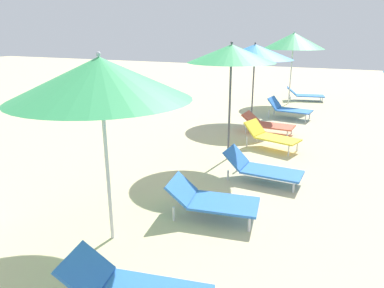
{
  "coord_description": "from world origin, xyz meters",
  "views": [
    {
      "loc": [
        2.75,
        7.83,
        2.82
      ],
      "look_at": [
        -0.04,
        13.54,
        0.8
      ],
      "focal_mm": 32.53,
      "sensor_mm": 36.0,
      "label": 1
    }
  ],
  "objects_px": {
    "umbrella_sixth": "(255,52)",
    "lounger_farthest_shoreside": "(305,94)",
    "umbrella_fourth": "(100,79)",
    "lounger_fifth_shoreside": "(271,136)",
    "lounger_sixth_inland": "(267,124)",
    "lounger_fourth_shoreside": "(211,199)",
    "umbrella_farthest": "(294,41)",
    "lounger_fifth_inland": "(261,168)",
    "umbrella_fifth": "(231,54)",
    "lounger_sixth_shoreside": "(288,108)"
  },
  "relations": [
    {
      "from": "umbrella_fourth",
      "to": "lounger_fifth_shoreside",
      "type": "distance_m",
      "value": 5.55
    },
    {
      "from": "umbrella_fourth",
      "to": "lounger_fourth_shoreside",
      "type": "bearing_deg",
      "value": 49.04
    },
    {
      "from": "umbrella_fourth",
      "to": "lounger_fifth_shoreside",
      "type": "relative_size",
      "value": 1.77
    },
    {
      "from": "lounger_fourth_shoreside",
      "to": "umbrella_fifth",
      "type": "xyz_separation_m",
      "value": [
        -0.72,
        2.7,
        2.11
      ]
    },
    {
      "from": "lounger_fifth_shoreside",
      "to": "umbrella_farthest",
      "type": "height_order",
      "value": "umbrella_farthest"
    },
    {
      "from": "lounger_fourth_shoreside",
      "to": "umbrella_farthest",
      "type": "xyz_separation_m",
      "value": [
        -0.81,
        10.25,
        2.25
      ]
    },
    {
      "from": "umbrella_farthest",
      "to": "lounger_farthest_shoreside",
      "type": "relative_size",
      "value": 1.71
    },
    {
      "from": "umbrella_fifth",
      "to": "lounger_fourth_shoreside",
      "type": "bearing_deg",
      "value": -75.12
    },
    {
      "from": "umbrella_sixth",
      "to": "lounger_farthest_shoreside",
      "type": "xyz_separation_m",
      "value": [
        0.99,
        4.71,
        -2.0
      ]
    },
    {
      "from": "lounger_sixth_shoreside",
      "to": "lounger_fourth_shoreside",
      "type": "bearing_deg",
      "value": -82.85
    },
    {
      "from": "umbrella_fifth",
      "to": "lounger_sixth_inland",
      "type": "height_order",
      "value": "umbrella_fifth"
    },
    {
      "from": "lounger_fifth_shoreside",
      "to": "umbrella_farthest",
      "type": "distance_m",
      "value": 6.77
    },
    {
      "from": "umbrella_sixth",
      "to": "lounger_fourth_shoreside",
      "type": "bearing_deg",
      "value": -78.66
    },
    {
      "from": "umbrella_farthest",
      "to": "lounger_farthest_shoreside",
      "type": "height_order",
      "value": "umbrella_farthest"
    },
    {
      "from": "lounger_fourth_shoreside",
      "to": "lounger_fifth_shoreside",
      "type": "relative_size",
      "value": 1.03
    },
    {
      "from": "lounger_sixth_shoreside",
      "to": "lounger_farthest_shoreside",
      "type": "height_order",
      "value": "lounger_sixth_shoreside"
    },
    {
      "from": "lounger_sixth_shoreside",
      "to": "lounger_sixth_inland",
      "type": "distance_m",
      "value": 2.24
    },
    {
      "from": "lounger_fifth_inland",
      "to": "lounger_farthest_shoreside",
      "type": "height_order",
      "value": "lounger_fifth_inland"
    },
    {
      "from": "umbrella_fifth",
      "to": "lounger_fifth_inland",
      "type": "relative_size",
      "value": 1.75
    },
    {
      "from": "umbrella_farthest",
      "to": "lounger_sixth_inland",
      "type": "bearing_deg",
      "value": -85.92
    },
    {
      "from": "umbrella_farthest",
      "to": "umbrella_sixth",
      "type": "bearing_deg",
      "value": -97.92
    },
    {
      "from": "umbrella_fourth",
      "to": "lounger_farthest_shoreside",
      "type": "height_order",
      "value": "umbrella_fourth"
    },
    {
      "from": "lounger_fifth_shoreside",
      "to": "umbrella_farthest",
      "type": "bearing_deg",
      "value": 111.01
    },
    {
      "from": "lounger_fifth_shoreside",
      "to": "lounger_sixth_inland",
      "type": "distance_m",
      "value": 1.45
    },
    {
      "from": "lounger_sixth_inland",
      "to": "umbrella_fourth",
      "type": "bearing_deg",
      "value": -94.01
    },
    {
      "from": "umbrella_fourth",
      "to": "umbrella_sixth",
      "type": "bearing_deg",
      "value": 92.06
    },
    {
      "from": "lounger_fifth_inland",
      "to": "lounger_sixth_inland",
      "type": "bearing_deg",
      "value": 102.9
    },
    {
      "from": "lounger_fifth_shoreside",
      "to": "lounger_farthest_shoreside",
      "type": "bearing_deg",
      "value": 106.32
    },
    {
      "from": "lounger_fifth_inland",
      "to": "lounger_sixth_inland",
      "type": "xyz_separation_m",
      "value": [
        -0.78,
        3.51,
        0.02
      ]
    },
    {
      "from": "umbrella_fifth",
      "to": "lounger_sixth_shoreside",
      "type": "bearing_deg",
      "value": 84.88
    },
    {
      "from": "umbrella_fourth",
      "to": "umbrella_fifth",
      "type": "height_order",
      "value": "umbrella_fifth"
    },
    {
      "from": "lounger_fifth_shoreside",
      "to": "umbrella_farthest",
      "type": "relative_size",
      "value": 0.5
    },
    {
      "from": "lounger_farthest_shoreside",
      "to": "lounger_fourth_shoreside",
      "type": "bearing_deg",
      "value": -102.07
    },
    {
      "from": "lounger_sixth_inland",
      "to": "umbrella_sixth",
      "type": "bearing_deg",
      "value": 124.97
    },
    {
      "from": "umbrella_sixth",
      "to": "lounger_farthest_shoreside",
      "type": "bearing_deg",
      "value": 78.09
    },
    {
      "from": "lounger_fifth_shoreside",
      "to": "lounger_fifth_inland",
      "type": "xyz_separation_m",
      "value": [
        0.34,
        -2.13,
        -0.06
      ]
    },
    {
      "from": "lounger_fifth_shoreside",
      "to": "lounger_fifth_inland",
      "type": "height_order",
      "value": "lounger_fifth_shoreside"
    },
    {
      "from": "umbrella_fifth",
      "to": "umbrella_farthest",
      "type": "bearing_deg",
      "value": 90.66
    },
    {
      "from": "lounger_sixth_inland",
      "to": "lounger_fifth_shoreside",
      "type": "bearing_deg",
      "value": -71.28
    },
    {
      "from": "umbrella_fifth",
      "to": "umbrella_farthest",
      "type": "height_order",
      "value": "umbrella_farthest"
    },
    {
      "from": "lounger_fifth_shoreside",
      "to": "umbrella_farthest",
      "type": "xyz_separation_m",
      "value": [
        -0.79,
        6.35,
        2.21
      ]
    },
    {
      "from": "lounger_fifth_shoreside",
      "to": "lounger_farthest_shoreside",
      "type": "distance_m",
      "value": 7.39
    },
    {
      "from": "lounger_sixth_inland",
      "to": "lounger_farthest_shoreside",
      "type": "xyz_separation_m",
      "value": [
        0.13,
        6.0,
        -0.02
      ]
    },
    {
      "from": "umbrella_fifth",
      "to": "lounger_farthest_shoreside",
      "type": "height_order",
      "value": "umbrella_fifth"
    },
    {
      "from": "umbrella_fourth",
      "to": "lounger_sixth_shoreside",
      "type": "relative_size",
      "value": 1.73
    },
    {
      "from": "umbrella_sixth",
      "to": "umbrella_farthest",
      "type": "distance_m",
      "value": 3.72
    },
    {
      "from": "umbrella_fourth",
      "to": "lounger_farthest_shoreside",
      "type": "bearing_deg",
      "value": 86.72
    },
    {
      "from": "umbrella_fifth",
      "to": "lounger_fifth_shoreside",
      "type": "distance_m",
      "value": 2.49
    },
    {
      "from": "umbrella_fifth",
      "to": "lounger_sixth_shoreside",
      "type": "distance_m",
      "value": 5.25
    },
    {
      "from": "umbrella_fourth",
      "to": "umbrella_fifth",
      "type": "distance_m",
      "value": 3.92
    }
  ]
}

